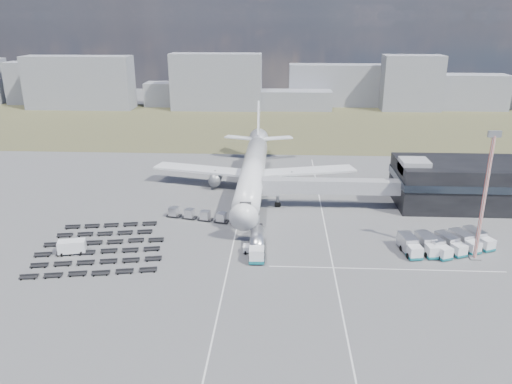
{
  "coord_description": "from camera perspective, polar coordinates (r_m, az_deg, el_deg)",
  "views": [
    {
      "loc": [
        6.7,
        -84.57,
        40.67
      ],
      "look_at": [
        1.37,
        18.85,
        4.0
      ],
      "focal_mm": 35.0,
      "sensor_mm": 36.0,
      "label": 1
    }
  ],
  "objects": [
    {
      "name": "pushback_tug",
      "position": [
        91.08,
        -0.52,
        -6.53
      ],
      "size": [
        3.12,
        1.8,
        1.41
      ],
      "primitive_type": "cube",
      "rotation": [
        0.0,
        0.0,
        0.02
      ],
      "color": "white",
      "rests_on": "ground"
    },
    {
      "name": "skyline",
      "position": [
        237.04,
        -3.22,
        12.06
      ],
      "size": [
        287.56,
        26.69,
        24.93
      ],
      "color": "gray",
      "rests_on": "ground"
    },
    {
      "name": "service_trucks_far",
      "position": [
        98.99,
        22.03,
        -5.37
      ],
      "size": [
        13.64,
        10.91,
        2.66
      ],
      "rotation": [
        0.0,
        0.0,
        0.42
      ],
      "color": "white",
      "rests_on": "ground"
    },
    {
      "name": "grass_strip",
      "position": [
        198.89,
        0.97,
        7.7
      ],
      "size": [
        420.0,
        90.0,
        0.01
      ],
      "primitive_type": "cube",
      "color": "#47442A",
      "rests_on": "ground"
    },
    {
      "name": "uld_row",
      "position": [
        104.52,
        -4.91,
        -2.8
      ],
      "size": [
        20.8,
        6.73,
        1.91
      ],
      "rotation": [
        0.0,
        0.0,
        -0.24
      ],
      "color": "black",
      "rests_on": "ground"
    },
    {
      "name": "floodlight_mast",
      "position": [
        93.08,
        24.64,
        -0.56
      ],
      "size": [
        2.16,
        1.78,
        23.09
      ],
      "rotation": [
        0.0,
        0.0,
        0.04
      ],
      "color": "#B52B1D",
      "rests_on": "ground"
    },
    {
      "name": "utility_van",
      "position": [
        96.45,
        -20.29,
        -5.93
      ],
      "size": [
        5.13,
        3.22,
        2.5
      ],
      "primitive_type": "cube",
      "rotation": [
        0.0,
        0.0,
        0.24
      ],
      "color": "white",
      "rests_on": "ground"
    },
    {
      "name": "baggage_dollies",
      "position": [
        96.9,
        -17.46,
        -6.06
      ],
      "size": [
        25.07,
        24.93,
        0.69
      ],
      "rotation": [
        0.0,
        0.0,
        0.17
      ],
      "color": "black",
      "rests_on": "ground"
    },
    {
      "name": "terminal",
      "position": [
        121.33,
        22.59,
        0.99
      ],
      "size": [
        30.4,
        16.4,
        11.0
      ],
      "color": "black",
      "rests_on": "ground"
    },
    {
      "name": "catering_truck",
      "position": [
        122.21,
        1.22,
        0.86
      ],
      "size": [
        3.59,
        7.19,
        3.18
      ],
      "rotation": [
        0.0,
        0.0,
        -0.11
      ],
      "color": "white",
      "rests_on": "ground"
    },
    {
      "name": "lane_markings",
      "position": [
        96.6,
        4.51,
        -5.46
      ],
      "size": [
        47.12,
        110.0,
        0.01
      ],
      "color": "silver",
      "rests_on": "ground"
    },
    {
      "name": "ground",
      "position": [
        94.08,
        -1.43,
        -6.12
      ],
      "size": [
        420.0,
        420.0,
        0.0
      ],
      "primitive_type": "plane",
      "color": "#565659",
      "rests_on": "ground"
    },
    {
      "name": "service_trucks_near",
      "position": [
        95.42,
        18.09,
        -5.77
      ],
      "size": [
        6.76,
        7.71,
        2.78
      ],
      "rotation": [
        0.0,
        0.0,
        0.16
      ],
      "color": "white",
      "rests_on": "ground"
    },
    {
      "name": "airliner",
      "position": [
        122.37,
        -0.32,
        2.69
      ],
      "size": [
        51.59,
        64.53,
        17.62
      ],
      "color": "white",
      "rests_on": "ground"
    },
    {
      "name": "jet_bridge",
      "position": [
        111.25,
        7.54,
        0.65
      ],
      "size": [
        30.3,
        3.8,
        7.05
      ],
      "color": "#939399",
      "rests_on": "ground"
    },
    {
      "name": "fuel_tanker",
      "position": [
        90.66,
        0.11,
        -5.95
      ],
      "size": [
        3.04,
        10.66,
        3.42
      ],
      "rotation": [
        0.0,
        0.0,
        0.04
      ],
      "color": "white",
      "rests_on": "ground"
    }
  ]
}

